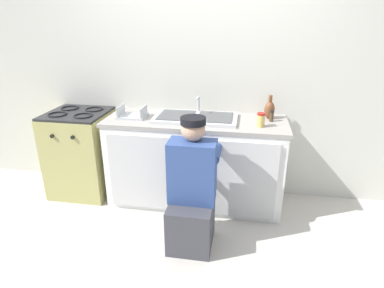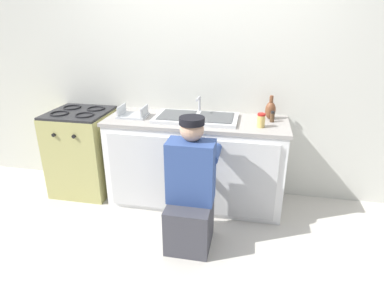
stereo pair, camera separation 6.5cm
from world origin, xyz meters
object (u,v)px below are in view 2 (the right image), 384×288
object	(u,v)px
sink_double_basin	(196,117)
dish_rack_tray	(133,114)
stove_range	(84,151)
condiment_jar	(261,120)
spice_bottle_pepper	(272,117)
vase_decorative	(270,110)
plumber_person	(190,195)

from	to	relation	value
sink_double_basin	dish_rack_tray	bearing A→B (deg)	-177.01
stove_range	condiment_jar	size ratio (longest dim) A/B	7.17
spice_bottle_pepper	vase_decorative	bearing A→B (deg)	100.66
plumber_person	condiment_jar	xyz separation A→B (m)	(0.53, 0.56, 0.50)
sink_double_basin	plumber_person	size ratio (longest dim) A/B	0.72
vase_decorative	condiment_jar	bearing A→B (deg)	-107.43
sink_double_basin	vase_decorative	xyz separation A→B (m)	(0.70, 0.16, 0.07)
stove_range	sink_double_basin	bearing A→B (deg)	0.10
plumber_person	dish_rack_tray	size ratio (longest dim) A/B	3.94
vase_decorative	dish_rack_tray	size ratio (longest dim) A/B	0.82
vase_decorative	dish_rack_tray	bearing A→B (deg)	-171.87
spice_bottle_pepper	condiment_jar	distance (m)	0.21
stove_range	spice_bottle_pepper	size ratio (longest dim) A/B	8.73
vase_decorative	condiment_jar	world-z (taller)	vase_decorative
plumber_person	sink_double_basin	bearing A→B (deg)	96.85
sink_double_basin	plumber_person	world-z (taller)	plumber_person
sink_double_basin	stove_range	size ratio (longest dim) A/B	0.87
sink_double_basin	dish_rack_tray	world-z (taller)	sink_double_basin
stove_range	dish_rack_tray	distance (m)	0.77
vase_decorative	stove_range	bearing A→B (deg)	-175.32
plumber_person	vase_decorative	distance (m)	1.17
spice_bottle_pepper	condiment_jar	world-z (taller)	condiment_jar
plumber_person	condiment_jar	bearing A→B (deg)	46.58
spice_bottle_pepper	dish_rack_tray	xyz separation A→B (m)	(-1.35, -0.09, -0.03)
dish_rack_tray	spice_bottle_pepper	bearing A→B (deg)	3.93
vase_decorative	dish_rack_tray	world-z (taller)	vase_decorative
spice_bottle_pepper	plumber_person	bearing A→B (deg)	-130.69
sink_double_basin	vase_decorative	size ratio (longest dim) A/B	3.48
dish_rack_tray	plumber_person	bearing A→B (deg)	-42.31
sink_double_basin	plumber_person	bearing A→B (deg)	-83.15
plumber_person	stove_range	bearing A→B (deg)	152.91
stove_range	spice_bottle_pepper	world-z (taller)	spice_bottle_pepper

